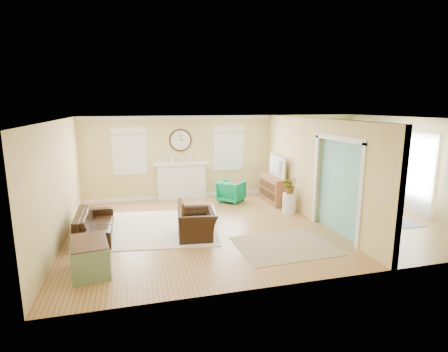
{
  "coord_description": "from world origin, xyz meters",
  "views": [
    {
      "loc": [
        -2.94,
        -7.86,
        2.9
      ],
      "look_at": [
        -0.8,
        0.3,
        1.2
      ],
      "focal_mm": 28.0,
      "sensor_mm": 36.0,
      "label": 1
    }
  ],
  "objects_px": {
    "eames_chair": "(197,224)",
    "credenza": "(274,189)",
    "green_chair": "(231,191)",
    "sofa": "(94,224)",
    "dining_table": "(352,201)"
  },
  "relations": [
    {
      "from": "sofa",
      "to": "dining_table",
      "type": "distance_m",
      "value": 6.66
    },
    {
      "from": "sofa",
      "to": "eames_chair",
      "type": "xyz_separation_m",
      "value": [
        2.23,
        -0.64,
        0.02
      ]
    },
    {
      "from": "eames_chair",
      "to": "green_chair",
      "type": "height_order",
      "value": "green_chair"
    },
    {
      "from": "eames_chair",
      "to": "green_chair",
      "type": "bearing_deg",
      "value": 155.53
    },
    {
      "from": "eames_chair",
      "to": "dining_table",
      "type": "relative_size",
      "value": 0.48
    },
    {
      "from": "eames_chair",
      "to": "credenza",
      "type": "xyz_separation_m",
      "value": [
        2.81,
        2.3,
        0.09
      ]
    },
    {
      "from": "sofa",
      "to": "green_chair",
      "type": "relative_size",
      "value": 2.73
    },
    {
      "from": "sofa",
      "to": "eames_chair",
      "type": "relative_size",
      "value": 2.05
    },
    {
      "from": "credenza",
      "to": "dining_table",
      "type": "bearing_deg",
      "value": -45.23
    },
    {
      "from": "green_chair",
      "to": "credenza",
      "type": "xyz_separation_m",
      "value": [
        1.26,
        -0.36,
        0.07
      ]
    },
    {
      "from": "credenza",
      "to": "green_chair",
      "type": "bearing_deg",
      "value": 164.07
    },
    {
      "from": "credenza",
      "to": "sofa",
      "type": "bearing_deg",
      "value": -161.74
    },
    {
      "from": "credenza",
      "to": "dining_table",
      "type": "relative_size",
      "value": 0.7
    },
    {
      "from": "sofa",
      "to": "dining_table",
      "type": "height_order",
      "value": "dining_table"
    },
    {
      "from": "dining_table",
      "to": "sofa",
      "type": "bearing_deg",
      "value": 104.76
    }
  ]
}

